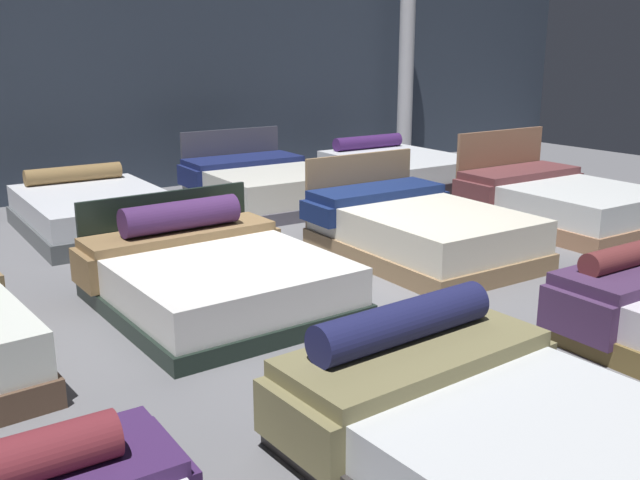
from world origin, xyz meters
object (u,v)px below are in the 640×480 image
(bed_1, at_px, (492,430))
(bed_11, at_px, (399,170))
(bed_5, at_px, (213,276))
(bed_7, at_px, (559,203))
(bed_6, at_px, (418,230))
(bed_10, at_px, (263,186))
(bed_9, at_px, (96,212))
(support_pillar, at_px, (406,59))

(bed_1, bearing_deg, bed_11, 50.65)
(bed_5, xyz_separation_m, bed_7, (4.46, 0.04, 0.02))
(bed_6, distance_m, bed_10, 2.82)
(bed_6, bearing_deg, bed_10, 93.43)
(bed_6, height_order, bed_10, same)
(bed_6, bearing_deg, bed_5, -176.60)
(bed_5, relative_size, bed_11, 0.91)
(bed_9, xyz_separation_m, bed_10, (2.18, 0.03, 0.04))
(bed_1, xyz_separation_m, bed_5, (-0.00, 2.89, 0.01))
(bed_7, distance_m, support_pillar, 4.75)
(bed_5, relative_size, support_pillar, 0.56)
(support_pillar, bearing_deg, bed_6, -130.52)
(bed_9, relative_size, bed_11, 0.99)
(bed_10, xyz_separation_m, bed_11, (2.29, -0.04, -0.02))
(bed_7, xyz_separation_m, support_pillar, (1.45, 4.27, 1.49))
(bed_10, bearing_deg, support_pillar, 24.32)
(bed_5, relative_size, bed_7, 0.92)
(bed_10, bearing_deg, bed_11, 2.09)
(bed_5, xyz_separation_m, bed_6, (2.27, 0.05, 0.02))
(bed_1, bearing_deg, bed_5, 88.85)
(bed_7, distance_m, bed_10, 3.61)
(bed_1, bearing_deg, bed_9, 88.56)
(bed_1, height_order, bed_10, bed_10)
(bed_9, bearing_deg, bed_6, -48.98)
(bed_7, bearing_deg, support_pillar, 73.40)
(support_pillar, bearing_deg, bed_1, -129.36)
(bed_1, height_order, bed_9, bed_1)
(bed_10, height_order, support_pillar, support_pillar)
(bed_7, height_order, bed_9, bed_7)
(bed_5, xyz_separation_m, bed_9, (0.03, 2.84, -0.02))
(bed_5, bearing_deg, bed_9, 89.69)
(bed_10, xyz_separation_m, support_pillar, (3.70, 1.44, 1.49))
(bed_1, height_order, support_pillar, support_pillar)
(bed_11, bearing_deg, bed_7, -88.62)
(bed_10, bearing_deg, bed_7, -48.37)
(bed_1, height_order, bed_7, bed_7)
(bed_11, bearing_deg, support_pillar, 48.36)
(bed_5, bearing_deg, bed_1, -89.74)
(bed_5, relative_size, bed_10, 0.95)
(bed_1, distance_m, bed_10, 6.16)
(bed_5, xyz_separation_m, bed_11, (4.49, 2.83, -0.01))
(bed_6, xyz_separation_m, bed_7, (2.19, -0.01, -0.00))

